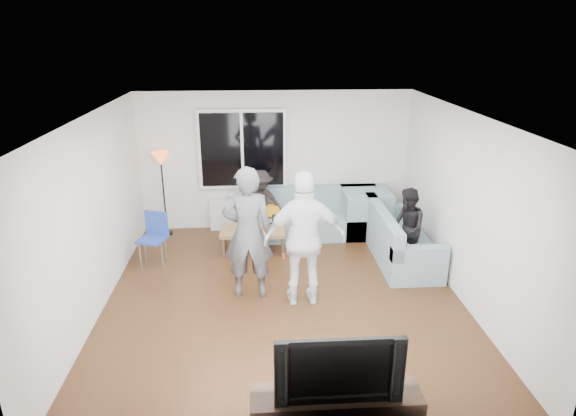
{
  "coord_description": "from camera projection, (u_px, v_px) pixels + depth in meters",
  "views": [
    {
      "loc": [
        -0.35,
        -6.14,
        3.61
      ],
      "look_at": [
        0.1,
        0.6,
        1.15
      ],
      "focal_mm": 30.58,
      "sensor_mm": 36.0,
      "label": 1
    }
  ],
  "objects": [
    {
      "name": "sofa_right_section",
      "position": [
        402.0,
        235.0,
        8.09
      ],
      "size": [
        2.0,
        0.85,
        0.85
      ],
      "primitive_type": null,
      "rotation": [
        0.0,
        0.0,
        1.57
      ],
      "color": "gray",
      "rests_on": "floor"
    },
    {
      "name": "player_left",
      "position": [
        248.0,
        233.0,
        6.79
      ],
      "size": [
        0.72,
        0.49,
        1.92
      ],
      "primitive_type": "imported",
      "rotation": [
        0.0,
        0.0,
        3.1
      ],
      "color": "#4E4D53",
      "rests_on": "floor"
    },
    {
      "name": "wall_back",
      "position": [
        275.0,
        161.0,
        9.16
      ],
      "size": [
        5.0,
        0.04,
        2.6
      ],
      "primitive_type": "cube",
      "color": "silver",
      "rests_on": "ground"
    },
    {
      "name": "floor",
      "position": [
        284.0,
        299.0,
        7.02
      ],
      "size": [
        5.0,
        5.5,
        0.04
      ],
      "primitive_type": "cube",
      "color": "#56351C",
      "rests_on": "ground"
    },
    {
      "name": "ceiling",
      "position": [
        283.0,
        114.0,
        6.12
      ],
      "size": [
        5.0,
        5.5,
        0.04
      ],
      "primitive_type": "cube",
      "color": "white",
      "rests_on": "ground"
    },
    {
      "name": "wall_left",
      "position": [
        92.0,
        217.0,
        6.41
      ],
      "size": [
        0.04,
        5.5,
        2.6
      ],
      "primitive_type": "cube",
      "color": "silver",
      "rests_on": "ground"
    },
    {
      "name": "wall_right",
      "position": [
        467.0,
        209.0,
        6.73
      ],
      "size": [
        0.04,
        5.5,
        2.6
      ],
      "primitive_type": "cube",
      "color": "silver",
      "rests_on": "ground"
    },
    {
      "name": "spectator_back",
      "position": [
        261.0,
        204.0,
        8.94
      ],
      "size": [
        0.83,
        0.5,
        1.26
      ],
      "primitive_type": "imported",
      "rotation": [
        0.0,
        0.0,
        -0.04
      ],
      "color": "black",
      "rests_on": "floor"
    },
    {
      "name": "sofa_back_section",
      "position": [
        317.0,
        213.0,
        9.04
      ],
      "size": [
        2.3,
        0.85,
        0.85
      ],
      "primitive_type": null,
      "color": "gray",
      "rests_on": "floor"
    },
    {
      "name": "sofa_corner",
      "position": [
        365.0,
        212.0,
        9.1
      ],
      "size": [
        0.85,
        0.85,
        0.85
      ],
      "primitive_type": "cube",
      "color": "gray",
      "rests_on": "floor"
    },
    {
      "name": "bottle_d",
      "position": [
        265.0,
        223.0,
        8.28
      ],
      "size": [
        0.07,
        0.07,
        0.28
      ],
      "primitive_type": "cylinder",
      "color": "#FD4B16",
      "rests_on": "coffee_table"
    },
    {
      "name": "floor_lamp",
      "position": [
        164.0,
        194.0,
        8.95
      ],
      "size": [
        0.32,
        0.32,
        1.56
      ],
      "primitive_type": null,
      "color": "orange",
      "rests_on": "floor"
    },
    {
      "name": "wall_front",
      "position": [
        303.0,
        333.0,
        3.97
      ],
      "size": [
        5.0,
        0.04,
        2.6
      ],
      "primitive_type": "cube",
      "color": "silver",
      "rests_on": "ground"
    },
    {
      "name": "cushion_red",
      "position": [
        269.0,
        209.0,
        9.01
      ],
      "size": [
        0.38,
        0.33,
        0.13
      ],
      "primitive_type": "cube",
      "rotation": [
        0.0,
        0.0,
        -0.09
      ],
      "color": "maroon",
      "rests_on": "sofa_back_section"
    },
    {
      "name": "coffee_table",
      "position": [
        253.0,
        240.0,
        8.45
      ],
      "size": [
        1.13,
        0.65,
        0.4
      ],
      "primitive_type": "cube",
      "rotation": [
        0.0,
        0.0,
        -0.04
      ],
      "color": "#A4864F",
      "rests_on": "floor"
    },
    {
      "name": "television",
      "position": [
        338.0,
        363.0,
        4.42
      ],
      "size": [
        1.16,
        0.15,
        0.67
      ],
      "primitive_type": "imported",
      "color": "black",
      "rests_on": "tv_console"
    },
    {
      "name": "bottle_e",
      "position": [
        274.0,
        221.0,
        8.44
      ],
      "size": [
        0.07,
        0.07,
        0.22
      ],
      "primitive_type": "cylinder",
      "color": "black",
      "rests_on": "coffee_table"
    },
    {
      "name": "cushion_yellow",
      "position": [
        268.0,
        210.0,
        8.94
      ],
      "size": [
        0.41,
        0.36,
        0.14
      ],
      "primitive_type": "cube",
      "rotation": [
        0.0,
        0.0,
        0.1
      ],
      "color": "orange",
      "rests_on": "sofa_back_section"
    },
    {
      "name": "side_chair",
      "position": [
        152.0,
        240.0,
        7.88
      ],
      "size": [
        0.51,
        0.51,
        0.86
      ],
      "primitive_type": null,
      "rotation": [
        0.0,
        0.0,
        -0.34
      ],
      "color": "#2643A4",
      "rests_on": "floor"
    },
    {
      "name": "window_glass",
      "position": [
        242.0,
        150.0,
        8.93
      ],
      "size": [
        1.5,
        0.02,
        1.35
      ],
      "primitive_type": "cube",
      "color": "black",
      "rests_on": "window_frame"
    },
    {
      "name": "window_mullion",
      "position": [
        242.0,
        150.0,
        8.92
      ],
      "size": [
        0.05,
        0.03,
        1.35
      ],
      "primitive_type": "cube",
      "color": "white",
      "rests_on": "window_frame"
    },
    {
      "name": "spectator_right",
      "position": [
        407.0,
        228.0,
        7.79
      ],
      "size": [
        0.51,
        0.64,
        1.29
      ],
      "primitive_type": "imported",
      "rotation": [
        0.0,
        0.0,
        -1.54
      ],
      "color": "black",
      "rests_on": "floor"
    },
    {
      "name": "vase",
      "position": [
        231.0,
        195.0,
        9.18
      ],
      "size": [
        0.19,
        0.19,
        0.17
      ],
      "primitive_type": "imported",
      "rotation": [
        0.0,
        0.0,
        0.23
      ],
      "color": "silver",
      "rests_on": "radiator"
    },
    {
      "name": "player_right",
      "position": [
        305.0,
        239.0,
        6.6
      ],
      "size": [
        1.13,
        0.49,
        1.9
      ],
      "primitive_type": "imported",
      "rotation": [
        0.0,
        0.0,
        3.17
      ],
      "color": "silver",
      "rests_on": "floor"
    },
    {
      "name": "potted_plant",
      "position": [
        256.0,
        189.0,
        9.17
      ],
      "size": [
        0.21,
        0.17,
        0.38
      ],
      "primitive_type": "imported",
      "rotation": [
        0.0,
        0.0,
        -0.02
      ],
      "color": "#2B5F26",
      "rests_on": "radiator"
    },
    {
      "name": "tv_console",
      "position": [
        336.0,
        412.0,
        4.61
      ],
      "size": [
        1.6,
        0.4,
        0.44
      ],
      "primitive_type": "cube",
      "color": "#36241B",
      "rests_on": "floor"
    },
    {
      "name": "bottle_b",
      "position": [
        246.0,
        226.0,
        8.2
      ],
      "size": [
        0.08,
        0.08,
        0.23
      ],
      "primitive_type": "cylinder",
      "color": "#1E8518",
      "rests_on": "coffee_table"
    },
    {
      "name": "radiator",
      "position": [
        244.0,
        214.0,
        9.35
      ],
      "size": [
        1.3,
        0.12,
        0.62
      ],
      "primitive_type": "cube",
      "color": "silver",
      "rests_on": "floor"
    },
    {
      "name": "pitcher",
      "position": [
        254.0,
        225.0,
        8.33
      ],
      "size": [
        0.17,
        0.17,
        0.17
      ],
      "primitive_type": "cylinder",
      "color": "maroon",
      "rests_on": "coffee_table"
    },
    {
      "name": "window_frame",
      "position": [
        242.0,
        149.0,
        8.97
      ],
      "size": [
        1.62,
        0.06,
        1.47
      ],
      "primitive_type": "cube",
      "color": "white",
      "rests_on": "wall_back"
    }
  ]
}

